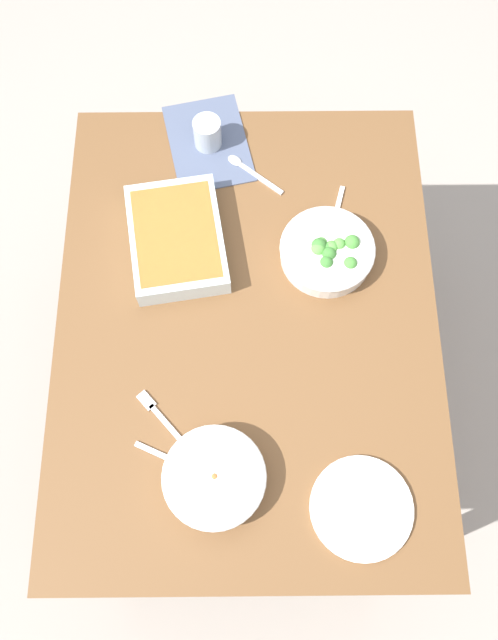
% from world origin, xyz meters
% --- Properties ---
extents(ground_plane, '(6.00, 6.00, 0.00)m').
position_xyz_m(ground_plane, '(0.00, 0.00, 0.00)').
color(ground_plane, '#9E9389').
extents(dining_table, '(1.20, 0.90, 0.74)m').
position_xyz_m(dining_table, '(0.00, 0.00, 0.65)').
color(dining_table, brown).
rests_on(dining_table, ground_plane).
extents(placemat, '(0.32, 0.26, 0.00)m').
position_xyz_m(placemat, '(0.50, 0.10, 0.74)').
color(placemat, '#4C5670').
rests_on(placemat, dining_table).
extents(stew_bowl, '(0.22, 0.22, 0.06)m').
position_xyz_m(stew_bowl, '(-0.37, 0.07, 0.77)').
color(stew_bowl, silver).
rests_on(stew_bowl, dining_table).
extents(broccoli_bowl, '(0.23, 0.23, 0.07)m').
position_xyz_m(broccoli_bowl, '(0.16, -0.19, 0.77)').
color(broccoli_bowl, silver).
rests_on(broccoli_bowl, dining_table).
extents(baking_dish, '(0.33, 0.26, 0.06)m').
position_xyz_m(baking_dish, '(0.20, 0.17, 0.77)').
color(baking_dish, silver).
rests_on(baking_dish, dining_table).
extents(drink_cup, '(0.07, 0.07, 0.08)m').
position_xyz_m(drink_cup, '(0.50, 0.10, 0.78)').
color(drink_cup, '#B2BCC6').
rests_on(drink_cup, dining_table).
extents(side_plate, '(0.22, 0.22, 0.01)m').
position_xyz_m(side_plate, '(-0.43, -0.24, 0.75)').
color(side_plate, white).
rests_on(side_plate, dining_table).
extents(spoon_by_stew, '(0.09, 0.17, 0.01)m').
position_xyz_m(spoon_by_stew, '(-0.34, 0.14, 0.74)').
color(spoon_by_stew, silver).
rests_on(spoon_by_stew, dining_table).
extents(spoon_by_broccoli, '(0.17, 0.06, 0.01)m').
position_xyz_m(spoon_by_broccoli, '(0.25, -0.22, 0.74)').
color(spoon_by_broccoli, silver).
rests_on(spoon_by_broccoli, dining_table).
extents(spoon_spare, '(0.13, 0.15, 0.01)m').
position_xyz_m(spoon_spare, '(0.41, -0.00, 0.74)').
color(spoon_spare, silver).
rests_on(spoon_spare, dining_table).
extents(fork_on_table, '(0.14, 0.13, 0.01)m').
position_xyz_m(fork_on_table, '(-0.23, 0.19, 0.74)').
color(fork_on_table, silver).
rests_on(fork_on_table, dining_table).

